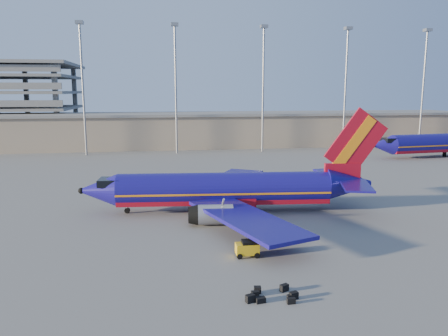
{
  "coord_description": "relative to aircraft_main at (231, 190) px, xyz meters",
  "views": [
    {
      "loc": [
        -9.31,
        -53.39,
        14.14
      ],
      "look_at": [
        -0.71,
        2.88,
        4.0
      ],
      "focal_mm": 35.0,
      "sensor_mm": 36.0,
      "label": 1
    }
  ],
  "objects": [
    {
      "name": "luggage_pile",
      "position": [
        -0.89,
        -22.13,
        -2.38
      ],
      "size": [
        3.75,
        2.33,
        0.54
      ],
      "color": "black",
      "rests_on": "ground"
    },
    {
      "name": "terminal_building",
      "position": [
        10.93,
        62.01,
        1.71
      ],
      "size": [
        122.0,
        16.0,
        8.5
      ],
      "color": "gray",
      "rests_on": "ground"
    },
    {
      "name": "aircraft_main",
      "position": [
        0.0,
        0.0,
        0.0
      ],
      "size": [
        36.05,
        34.57,
        12.2
      ],
      "rotation": [
        0.0,
        0.0,
        -0.08
      ],
      "color": "navy",
      "rests_on": "ground"
    },
    {
      "name": "ground",
      "position": [
        0.93,
        4.01,
        -2.61
      ],
      "size": [
        220.0,
        220.0,
        0.0
      ],
      "primitive_type": "plane",
      "color": "slate",
      "rests_on": "ground"
    },
    {
      "name": "light_mast_row",
      "position": [
        5.93,
        50.01,
        14.95
      ],
      "size": [
        101.6,
        1.6,
        28.65
      ],
      "color": "gray",
      "rests_on": "ground"
    },
    {
      "name": "baggage_tug",
      "position": [
        -1.0,
        -14.33,
        -1.86
      ],
      "size": [
        2.0,
        1.22,
        1.43
      ],
      "rotation": [
        0.0,
        0.0,
        -0.01
      ],
      "color": "gold",
      "rests_on": "ground"
    }
  ]
}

